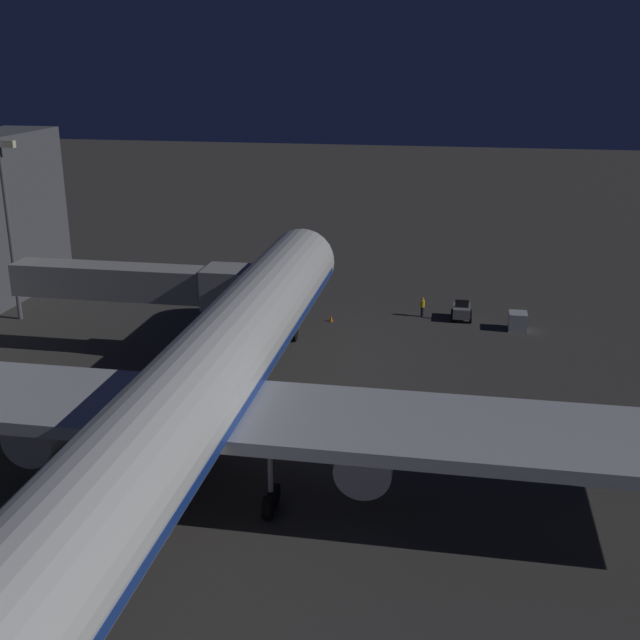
{
  "coord_description": "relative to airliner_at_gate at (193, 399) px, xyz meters",
  "views": [
    {
      "loc": [
        -13.18,
        46.63,
        22.92
      ],
      "look_at": [
        -3.0,
        -9.84,
        3.5
      ],
      "focal_mm": 44.74,
      "sensor_mm": 36.0,
      "label": 1
    }
  ],
  "objects": [
    {
      "name": "ground_plane",
      "position": [
        0.0,
        -10.67,
        -5.81
      ],
      "size": [
        320.0,
        320.0,
        0.0
      ],
      "primitive_type": "plane",
      "color": "#383533"
    },
    {
      "name": "airliner_at_gate",
      "position": [
        0.0,
        0.0,
        0.0
      ],
      "size": [
        55.67,
        63.21,
        19.57
      ],
      "color": "silver",
      "rests_on": "ground_plane"
    },
    {
      "name": "jet_bridge",
      "position": [
        10.32,
        -19.76,
        0.11
      ],
      "size": [
        18.83,
        3.4,
        7.47
      ],
      "color": "#9E9E99",
      "rests_on": "ground_plane"
    },
    {
      "name": "apron_floodlight_mast",
      "position": [
        25.5,
        -26.25,
        3.5
      ],
      "size": [
        2.9,
        0.5,
        15.81
      ],
      "color": "#59595E",
      "rests_on": "ground_plane"
    },
    {
      "name": "baggage_tug_lead",
      "position": [
        -13.64,
        -33.08,
        -5.03
      ],
      "size": [
        1.86,
        2.44,
        1.95
      ],
      "color": "slate",
      "rests_on": "ground_plane"
    },
    {
      "name": "baggage_container_near_belt",
      "position": [
        -18.44,
        -31.09,
        -5.03
      ],
      "size": [
        1.54,
        1.72,
        1.57
      ],
      "primitive_type": "cube",
      "color": "#B7BABF",
      "rests_on": "ground_plane"
    },
    {
      "name": "ground_crew_walking_aft",
      "position": [
        -10.13,
        -33.29,
        -4.8
      ],
      "size": [
        0.4,
        0.4,
        1.84
      ],
      "color": "black",
      "rests_on": "ground_plane"
    },
    {
      "name": "traffic_cone_nose_port",
      "position": [
        -2.2,
        -30.5,
        -5.54
      ],
      "size": [
        0.36,
        0.36,
        0.55
      ],
      "primitive_type": "cone",
      "color": "orange",
      "rests_on": "ground_plane"
    },
    {
      "name": "traffic_cone_nose_starboard",
      "position": [
        2.2,
        -30.5,
        -5.54
      ],
      "size": [
        0.36,
        0.36,
        0.55
      ],
      "primitive_type": "cone",
      "color": "orange",
      "rests_on": "ground_plane"
    }
  ]
}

